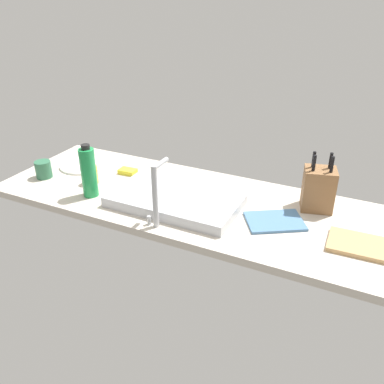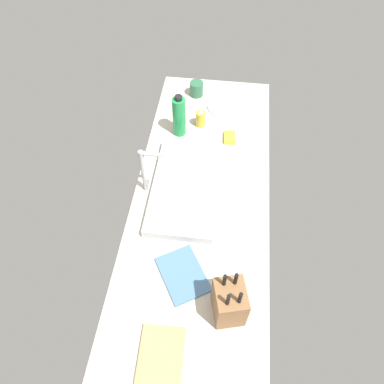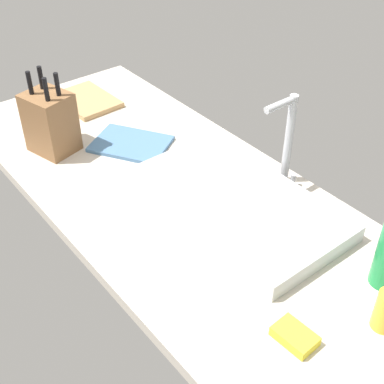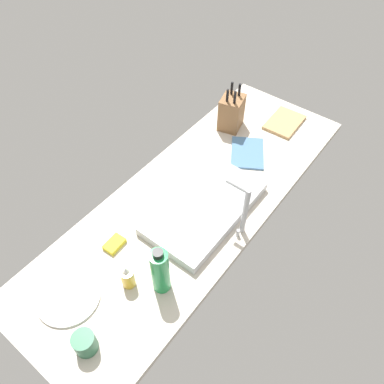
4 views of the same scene
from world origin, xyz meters
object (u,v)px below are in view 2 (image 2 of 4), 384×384
Objects in this scene: knife_block at (229,302)px; coffee_mug at (196,89)px; cutting_board at (161,358)px; dish_towel at (183,274)px; sink_basin at (185,188)px; soap_bottle at (200,118)px; water_bottle at (179,116)px; dinner_plate at (228,105)px; faucet at (145,169)px; dish_sponge at (230,137)px.

knife_block is 136.86cm from coffee_mug.
cutting_board reaches higher than dish_towel.
soap_bottle is at bearing -2.53° from sink_basin.
water_bottle reaches higher than coffee_mug.
knife_block is 125.82cm from dinner_plate.
cutting_board is 1.91× the size of soap_bottle.
water_bottle is at bearing 124.18° from soap_bottle.
faucet reaches higher than soap_bottle.
soap_bottle reaches higher than coffee_mug.
dish_towel is at bearing 41.85° from knife_block.
soap_bottle is at bearing -2.57° from knife_block.
water_bottle is (40.74, 8.87, 9.70)cm from sink_basin.
faucet is at bearing 166.92° from water_bottle.
coffee_mug is at bearing 67.20° from dinner_plate.
dish_towel is at bearing -170.86° from water_bottle.
soap_bottle reaches higher than dish_towel.
cutting_board is 121.13cm from water_bottle.
dish_towel is (-85.84, -13.81, -11.48)cm from water_bottle.
faucet is at bearing 136.55° from dish_sponge.
water_bottle is 2.89× the size of coffee_mug.
coffee_mug is (8.57, 20.39, 3.84)cm from dinner_plate.
sink_basin is 79.45cm from cutting_board.
dinner_plate is at bearing -44.75° from water_bottle.
water_bottle is 1.02× the size of dinner_plate.
faucet is at bearing 152.38° from dinner_plate.
water_bottle is (99.06, 33.78, 2.27)cm from knife_block.
dish_sponge is (-1.68, -28.53, -10.88)cm from water_bottle.
sink_basin is 48.35cm from soap_bottle.
faucet is 81.95cm from cutting_board.
coffee_mug is at bearing -11.28° from faucet.
faucet is at bearing 28.35° from dish_towel.
sink_basin is 2.23× the size of knife_block.
soap_bottle is 93.48cm from dish_towel.
dish_towel is (-112.02, 12.13, 0.00)cm from dinner_plate.
dish_towel is 2.62× the size of dish_sponge.
water_bottle is (-7.47, 11.01, 6.80)cm from soap_bottle.
soap_bottle is 27.83cm from coffee_mug.
sink_basin is 63.85cm from knife_block.
sink_basin is at bearing 153.29° from dish_sponge.
knife_block is 2.12× the size of soap_bottle.
cutting_board reaches higher than dinner_plate.
sink_basin is 42.81cm from water_bottle.
dish_towel is 85.44cm from dish_sponge.
dish_towel is (-45.10, -4.94, -1.78)cm from sink_basin.
sink_basin is at bearing 165.69° from dinner_plate.
faucet is 43.38cm from water_bottle.
sink_basin is 2.27× the size of water_bottle.
sink_basin is at bearing -167.71° from water_bottle.
faucet is (-1.37, 18.65, 13.28)cm from sink_basin.
dinner_plate is 27.98cm from dish_sponge.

